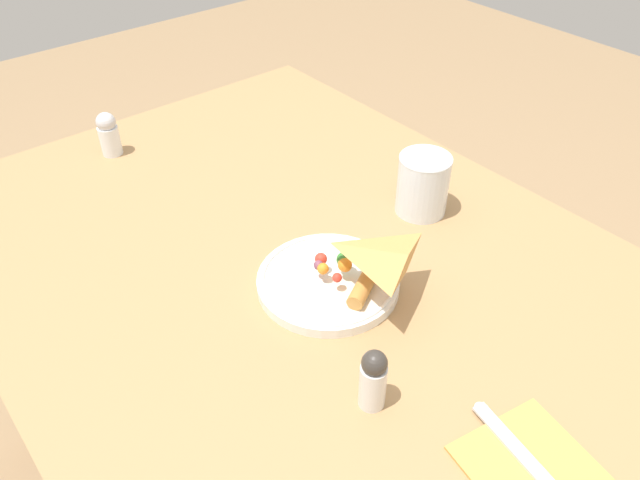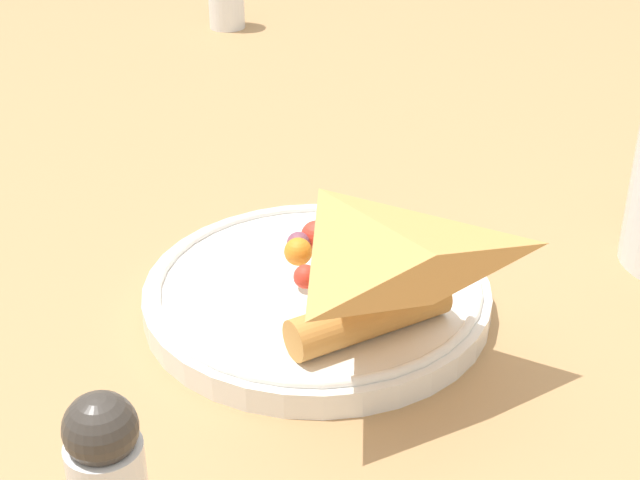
# 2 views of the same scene
# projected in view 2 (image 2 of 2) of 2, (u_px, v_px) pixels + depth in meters

# --- Properties ---
(dining_table) EXTENTS (1.23, 0.88, 0.72)m
(dining_table) POSITION_uv_depth(u_px,v_px,m) (314.00, 366.00, 0.70)
(dining_table) COLOR #A87F51
(dining_table) RESTS_ON ground_plane
(plate_pizza) EXTENTS (0.21, 0.21, 0.06)m
(plate_pizza) POSITION_uv_depth(u_px,v_px,m) (321.00, 289.00, 0.59)
(plate_pizza) COLOR white
(plate_pizza) RESTS_ON dining_table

